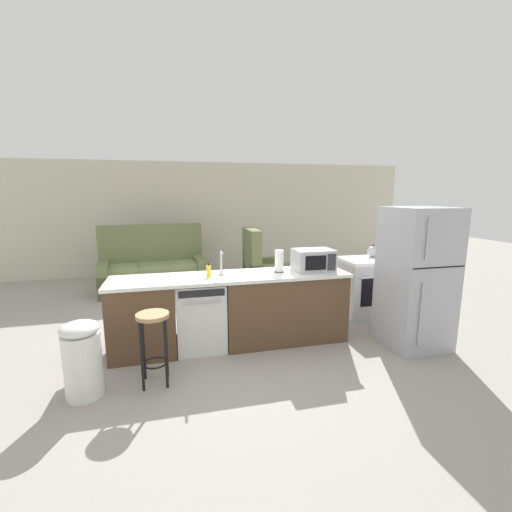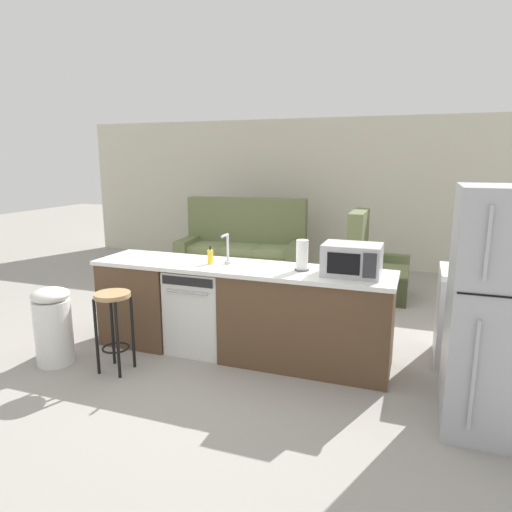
{
  "view_description": "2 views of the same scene",
  "coord_description": "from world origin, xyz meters",
  "px_view_note": "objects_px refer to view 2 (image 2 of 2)",
  "views": [
    {
      "loc": [
        -0.54,
        -4.05,
        1.9
      ],
      "look_at": [
        0.5,
        0.18,
        1.09
      ],
      "focal_mm": 24.0,
      "sensor_mm": 36.0,
      "label": 1
    },
    {
      "loc": [
        1.75,
        -3.94,
        1.9
      ],
      "look_at": [
        0.26,
        0.18,
        0.97
      ],
      "focal_mm": 32.0,
      "sensor_mm": 36.0,
      "label": 2
    }
  ],
  "objects_px": {
    "paper_towel_roll": "(302,256)",
    "couch": "(243,252)",
    "stove_range": "(481,318)",
    "trash_bin": "(53,325)",
    "soap_bottle": "(210,257)",
    "microwave": "(352,260)",
    "bar_stool": "(114,315)",
    "armchair": "(371,272)",
    "kettle": "(505,261)",
    "dishwasher": "(202,309)",
    "refrigerator": "(505,313)"
  },
  "relations": [
    {
      "from": "couch",
      "to": "refrigerator",
      "type": "bearing_deg",
      "value": -46.33
    },
    {
      "from": "bar_stool",
      "to": "couch",
      "type": "distance_m",
      "value": 3.63
    },
    {
      "from": "paper_towel_roll",
      "to": "couch",
      "type": "bearing_deg",
      "value": 120.77
    },
    {
      "from": "microwave",
      "to": "paper_towel_roll",
      "type": "relative_size",
      "value": 1.77
    },
    {
      "from": "paper_towel_roll",
      "to": "stove_range",
      "type": "bearing_deg",
      "value": 18.07
    },
    {
      "from": "stove_range",
      "to": "couch",
      "type": "height_order",
      "value": "couch"
    },
    {
      "from": "trash_bin",
      "to": "armchair",
      "type": "distance_m",
      "value": 4.12
    },
    {
      "from": "refrigerator",
      "to": "bar_stool",
      "type": "distance_m",
      "value": 3.14
    },
    {
      "from": "stove_range",
      "to": "bar_stool",
      "type": "bearing_deg",
      "value": -157.77
    },
    {
      "from": "stove_range",
      "to": "microwave",
      "type": "height_order",
      "value": "microwave"
    },
    {
      "from": "microwave",
      "to": "trash_bin",
      "type": "relative_size",
      "value": 0.68
    },
    {
      "from": "microwave",
      "to": "dishwasher",
      "type": "bearing_deg",
      "value": 179.95
    },
    {
      "from": "soap_bottle",
      "to": "couch",
      "type": "height_order",
      "value": "couch"
    },
    {
      "from": "kettle",
      "to": "couch",
      "type": "xyz_separation_m",
      "value": [
        -3.46,
        2.22,
        -0.59
      ]
    },
    {
      "from": "paper_towel_roll",
      "to": "couch",
      "type": "xyz_separation_m",
      "value": [
        -1.71,
        2.87,
        -0.64
      ]
    },
    {
      "from": "dishwasher",
      "to": "armchair",
      "type": "relative_size",
      "value": 0.7
    },
    {
      "from": "refrigerator",
      "to": "kettle",
      "type": "bearing_deg",
      "value": 82.17
    },
    {
      "from": "armchair",
      "to": "stove_range",
      "type": "bearing_deg",
      "value": -57.85
    },
    {
      "from": "microwave",
      "to": "paper_towel_roll",
      "type": "distance_m",
      "value": 0.46
    },
    {
      "from": "dishwasher",
      "to": "refrigerator",
      "type": "bearing_deg",
      "value": -11.93
    },
    {
      "from": "soap_bottle",
      "to": "armchair",
      "type": "bearing_deg",
      "value": 62.03
    },
    {
      "from": "soap_bottle",
      "to": "refrigerator",
      "type": "bearing_deg",
      "value": -12.04
    },
    {
      "from": "soap_bottle",
      "to": "bar_stool",
      "type": "bearing_deg",
      "value": -131.7
    },
    {
      "from": "stove_range",
      "to": "soap_bottle",
      "type": "bearing_deg",
      "value": -167.15
    },
    {
      "from": "microwave",
      "to": "armchair",
      "type": "distance_m",
      "value": 2.53
    },
    {
      "from": "armchair",
      "to": "kettle",
      "type": "bearing_deg",
      "value": -52.35
    },
    {
      "from": "microwave",
      "to": "couch",
      "type": "xyz_separation_m",
      "value": [
        -2.16,
        2.9,
        -0.65
      ]
    },
    {
      "from": "bar_stool",
      "to": "armchair",
      "type": "distance_m",
      "value": 3.71
    },
    {
      "from": "kettle",
      "to": "bar_stool",
      "type": "xyz_separation_m",
      "value": [
        -3.28,
        -1.4,
        -0.45
      ]
    },
    {
      "from": "stove_range",
      "to": "refrigerator",
      "type": "xyz_separation_m",
      "value": [
        -0.0,
        -1.1,
        0.41
      ]
    },
    {
      "from": "dishwasher",
      "to": "stove_range",
      "type": "relative_size",
      "value": 0.93
    },
    {
      "from": "refrigerator",
      "to": "armchair",
      "type": "bearing_deg",
      "value": 111.66
    },
    {
      "from": "soap_bottle",
      "to": "kettle",
      "type": "relative_size",
      "value": 0.86
    },
    {
      "from": "bar_stool",
      "to": "trash_bin",
      "type": "distance_m",
      "value": 0.67
    },
    {
      "from": "stove_range",
      "to": "trash_bin",
      "type": "distance_m",
      "value": 3.99
    },
    {
      "from": "microwave",
      "to": "couch",
      "type": "distance_m",
      "value": 3.68
    },
    {
      "from": "dishwasher",
      "to": "paper_towel_roll",
      "type": "relative_size",
      "value": 2.98
    },
    {
      "from": "kettle",
      "to": "bar_stool",
      "type": "relative_size",
      "value": 0.28
    },
    {
      "from": "soap_bottle",
      "to": "microwave",
      "type": "bearing_deg",
      "value": 0.74
    },
    {
      "from": "refrigerator",
      "to": "couch",
      "type": "xyz_separation_m",
      "value": [
        -3.29,
        3.45,
        -0.47
      ]
    },
    {
      "from": "bar_stool",
      "to": "armchair",
      "type": "relative_size",
      "value": 0.62
    },
    {
      "from": "dishwasher",
      "to": "armchair",
      "type": "height_order",
      "value": "armchair"
    },
    {
      "from": "microwave",
      "to": "trash_bin",
      "type": "distance_m",
      "value": 2.82
    },
    {
      "from": "microwave",
      "to": "bar_stool",
      "type": "bearing_deg",
      "value": -159.99
    },
    {
      "from": "dishwasher",
      "to": "bar_stool",
      "type": "distance_m",
      "value": 0.9
    },
    {
      "from": "kettle",
      "to": "armchair",
      "type": "xyz_separation_m",
      "value": [
        -1.35,
        1.75,
        -0.64
      ]
    },
    {
      "from": "stove_range",
      "to": "trash_bin",
      "type": "xyz_separation_m",
      "value": [
        -3.76,
        -1.34,
        -0.07
      ]
    },
    {
      "from": "stove_range",
      "to": "couch",
      "type": "distance_m",
      "value": 4.05
    },
    {
      "from": "dishwasher",
      "to": "stove_range",
      "type": "height_order",
      "value": "stove_range"
    },
    {
      "from": "microwave",
      "to": "paper_towel_roll",
      "type": "bearing_deg",
      "value": 175.87
    }
  ]
}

